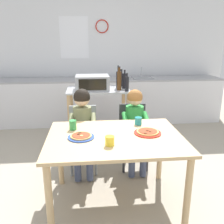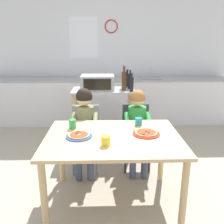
# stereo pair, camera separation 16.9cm
# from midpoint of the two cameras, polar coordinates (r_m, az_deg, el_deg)

# --- Properties ---
(ground_plane) EXTENTS (11.85, 11.85, 0.00)m
(ground_plane) POSITION_cam_midpoint_polar(r_m,az_deg,el_deg) (3.71, -2.67, -9.33)
(ground_plane) COLOR #A89E8C
(back_wall_tiled) EXTENTS (5.30, 0.14, 2.70)m
(back_wall_tiled) POSITION_cam_midpoint_polar(r_m,az_deg,el_deg) (5.18, -4.01, 13.62)
(back_wall_tiled) COLOR silver
(back_wall_tiled) RESTS_ON ground
(kitchen_counter) EXTENTS (4.77, 0.60, 1.08)m
(kitchen_counter) POSITION_cam_midpoint_polar(r_m,az_deg,el_deg) (4.90, -3.62, 2.68)
(kitchen_counter) COLOR silver
(kitchen_counter) RESTS_ON ground
(kitchen_island_cart) EXTENTS (0.92, 0.56, 0.91)m
(kitchen_island_cart) POSITION_cam_midpoint_polar(r_m,az_deg,el_deg) (3.73, -4.50, 0.68)
(kitchen_island_cart) COLOR #B7BABF
(kitchen_island_cart) RESTS_ON ground
(toaster_oven) EXTENTS (0.48, 0.37, 0.21)m
(toaster_oven) POSITION_cam_midpoint_polar(r_m,az_deg,el_deg) (3.61, -5.96, 6.87)
(toaster_oven) COLOR #999BA0
(toaster_oven) RESTS_ON kitchen_island_cart
(bottle_brown_beer) EXTENTS (0.07, 0.07, 0.34)m
(bottle_brown_beer) POSITION_cam_midpoint_polar(r_m,az_deg,el_deg) (3.53, 0.30, 7.43)
(bottle_brown_beer) COLOR #4C2D14
(bottle_brown_beer) RESTS_ON kitchen_island_cart
(bottle_tall_green_wine) EXTENTS (0.06, 0.06, 0.34)m
(bottle_tall_green_wine) POSITION_cam_midpoint_polar(r_m,az_deg,el_deg) (3.70, 0.12, 7.65)
(bottle_tall_green_wine) COLOR black
(bottle_tall_green_wine) RESTS_ON kitchen_island_cart
(bottle_clear_vinegar) EXTENTS (0.07, 0.07, 0.28)m
(bottle_clear_vinegar) POSITION_cam_midpoint_polar(r_m,az_deg,el_deg) (3.67, 1.64, 7.31)
(bottle_clear_vinegar) COLOR black
(bottle_clear_vinegar) RESTS_ON kitchen_island_cart
(bottle_slim_sauce) EXTENTS (0.07, 0.07, 0.27)m
(bottle_slim_sauce) POSITION_cam_midpoint_polar(r_m,az_deg,el_deg) (3.85, 0.91, 7.65)
(bottle_slim_sauce) COLOR black
(bottle_slim_sauce) RESTS_ON kitchen_island_cart
(bottle_squat_spirits) EXTENTS (0.05, 0.05, 0.26)m
(bottle_squat_spirits) POSITION_cam_midpoint_polar(r_m,az_deg,el_deg) (3.46, 2.13, 6.61)
(bottle_squat_spirits) COLOR black
(bottle_squat_spirits) RESTS_ON kitchen_island_cart
(dining_table) EXTENTS (1.28, 0.95, 0.74)m
(dining_table) POSITION_cam_midpoint_polar(r_m,az_deg,el_deg) (2.36, -1.34, -7.84)
(dining_table) COLOR tan
(dining_table) RESTS_ON ground
(dining_chair_left) EXTENTS (0.36, 0.36, 0.81)m
(dining_chair_left) POSITION_cam_midpoint_polar(r_m,az_deg,el_deg) (3.12, -8.28, -5.01)
(dining_chair_left) COLOR gray
(dining_chair_left) RESTS_ON ground
(dining_chair_right) EXTENTS (0.36, 0.36, 0.81)m
(dining_chair_right) POSITION_cam_midpoint_polar(r_m,az_deg,el_deg) (3.18, 3.44, -4.45)
(dining_chair_right) COLOR #333338
(dining_chair_right) RESTS_ON ground
(child_in_olive_shirt) EXTENTS (0.32, 0.42, 1.05)m
(child_in_olive_shirt) POSITION_cam_midpoint_polar(r_m,az_deg,el_deg) (2.94, -8.54, -2.20)
(child_in_olive_shirt) COLOR #424C6B
(child_in_olive_shirt) RESTS_ON ground
(child_in_green_shirt) EXTENTS (0.32, 0.42, 1.02)m
(child_in_green_shirt) POSITION_cam_midpoint_polar(r_m,az_deg,el_deg) (3.01, 3.86, -2.07)
(child_in_green_shirt) COLOR #424C6B
(child_in_green_shirt) RESTS_ON ground
(pizza_plate_blue_rimmed) EXTENTS (0.25, 0.25, 0.03)m
(pizza_plate_blue_rimmed) POSITION_cam_midpoint_polar(r_m,az_deg,el_deg) (2.32, -9.33, -5.69)
(pizza_plate_blue_rimmed) COLOR #3356B7
(pizza_plate_blue_rimmed) RESTS_ON dining_table
(pizza_plate_red_rimmed) EXTENTS (0.26, 0.26, 0.03)m
(pizza_plate_red_rimmed) POSITION_cam_midpoint_polar(r_m,az_deg,el_deg) (2.40, 6.32, -4.75)
(pizza_plate_red_rimmed) COLOR red
(pizza_plate_red_rimmed) RESTS_ON dining_table
(drinking_cup_green) EXTENTS (0.07, 0.07, 0.10)m
(drinking_cup_green) POSITION_cam_midpoint_polar(r_m,az_deg,el_deg) (2.52, -11.03, -3.00)
(drinking_cup_green) COLOR green
(drinking_cup_green) RESTS_ON dining_table
(drinking_cup_teal) EXTENTS (0.08, 0.08, 0.08)m
(drinking_cup_teal) POSITION_cam_midpoint_polar(r_m,az_deg,el_deg) (2.63, 4.33, -2.11)
(drinking_cup_teal) COLOR teal
(drinking_cup_teal) RESTS_ON dining_table
(drinking_cup_yellow) EXTENTS (0.08, 0.08, 0.08)m
(drinking_cup_yellow) POSITION_cam_midpoint_polar(r_m,az_deg,el_deg) (2.12, -2.83, -6.77)
(drinking_cup_yellow) COLOR yellow
(drinking_cup_yellow) RESTS_ON dining_table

